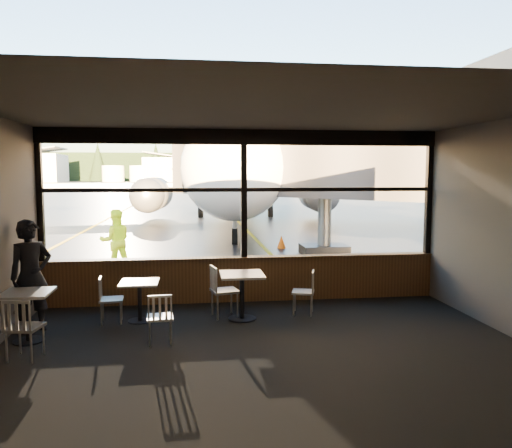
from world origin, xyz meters
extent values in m
plane|color=black|center=(0.00, 120.00, 0.00)|extent=(520.00, 520.00, 0.00)
cube|color=black|center=(0.00, -3.00, 0.01)|extent=(8.00, 6.00, 0.01)
cube|color=#38332D|center=(0.00, -3.00, 3.50)|extent=(8.00, 6.00, 0.04)
cube|color=#4E463E|center=(0.00, -6.00, 1.75)|extent=(8.00, 0.04, 3.50)
cube|color=#513118|center=(0.00, 0.00, 0.45)|extent=(8.00, 0.28, 0.90)
cube|color=black|center=(0.00, 0.00, 3.35)|extent=(8.00, 0.18, 0.30)
cube|color=black|center=(-3.95, 0.00, 2.20)|extent=(0.12, 0.12, 2.60)
cube|color=black|center=(0.00, 0.00, 2.20)|extent=(0.12, 0.12, 2.60)
cube|color=black|center=(3.95, 0.00, 2.20)|extent=(0.12, 0.12, 2.60)
cube|color=black|center=(0.00, 0.00, 2.30)|extent=(8.00, 0.10, 0.08)
imported|color=black|center=(-3.70, -1.53, 0.94)|extent=(0.82, 0.75, 1.87)
imported|color=#BFF219|center=(-3.08, 3.51, 0.84)|extent=(0.96, 0.84, 1.69)
cone|color=#E74C07|center=(2.10, 7.27, 0.22)|extent=(0.32, 0.32, 0.45)
cylinder|color=silver|center=(-30.00, 182.00, 3.00)|extent=(8.00, 8.00, 6.00)
cylinder|color=silver|center=(-20.00, 182.00, 3.00)|extent=(8.00, 8.00, 6.00)
cylinder|color=silver|center=(-10.00, 182.00, 3.00)|extent=(8.00, 8.00, 6.00)
cube|color=black|center=(0.00, 210.00, 6.00)|extent=(360.00, 3.00, 12.00)
camera|label=1|loc=(-1.05, -10.04, 2.60)|focal=35.00mm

